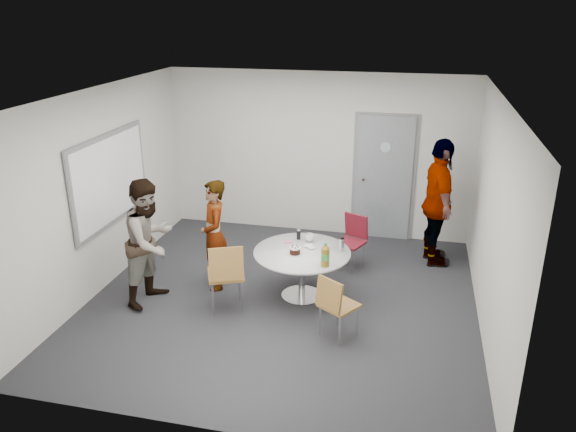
% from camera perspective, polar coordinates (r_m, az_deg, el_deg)
% --- Properties ---
extents(floor, '(5.00, 5.00, 0.00)m').
position_cam_1_polar(floor, '(7.55, -0.55, -8.53)').
color(floor, '#242529').
rests_on(floor, ground).
extents(ceiling, '(5.00, 5.00, 0.00)m').
position_cam_1_polar(ceiling, '(6.64, -0.63, 12.18)').
color(ceiling, silver).
rests_on(ceiling, wall_back).
extents(wall_back, '(5.00, 0.00, 5.00)m').
position_cam_1_polar(wall_back, '(9.32, 3.05, 6.25)').
color(wall_back, silver).
rests_on(wall_back, floor).
extents(wall_left, '(0.00, 5.00, 5.00)m').
position_cam_1_polar(wall_left, '(7.92, -18.47, 2.48)').
color(wall_left, silver).
rests_on(wall_left, floor).
extents(wall_right, '(0.00, 5.00, 5.00)m').
position_cam_1_polar(wall_right, '(6.87, 20.13, -0.51)').
color(wall_right, silver).
rests_on(wall_right, floor).
extents(wall_front, '(5.00, 0.00, 5.00)m').
position_cam_1_polar(wall_front, '(4.80, -7.69, -8.76)').
color(wall_front, silver).
rests_on(wall_front, floor).
extents(door, '(1.02, 0.17, 2.12)m').
position_cam_1_polar(door, '(9.27, 9.70, 3.81)').
color(door, slate).
rests_on(door, wall_back).
extents(whiteboard, '(0.04, 1.90, 1.25)m').
position_cam_1_polar(whiteboard, '(8.03, -17.59, 3.59)').
color(whiteboard, slate).
rests_on(whiteboard, wall_left).
extents(table, '(1.27, 1.27, 0.98)m').
position_cam_1_polar(table, '(7.36, 1.62, -4.28)').
color(table, silver).
rests_on(table, floor).
extents(chair_near_left, '(0.59, 0.61, 0.93)m').
position_cam_1_polar(chair_near_left, '(7.07, -6.31, -5.58)').
color(chair_near_left, brown).
rests_on(chair_near_left, floor).
extents(chair_near_right, '(0.54, 0.55, 0.80)m').
position_cam_1_polar(chair_near_right, '(6.54, 4.78, -8.71)').
color(chair_near_right, brown).
rests_on(chair_near_right, floor).
extents(chair_far, '(0.52, 0.54, 0.81)m').
position_cam_1_polar(chair_far, '(8.28, 6.55, -2.07)').
color(chair_far, maroon).
rests_on(chair_far, floor).
extents(person_main, '(0.58, 0.66, 1.53)m').
position_cam_1_polar(person_main, '(7.63, -7.48, -1.95)').
color(person_main, '#A5C6EA').
rests_on(person_main, floor).
extents(person_left, '(0.80, 0.94, 1.67)m').
position_cam_1_polar(person_left, '(7.41, -13.84, -2.54)').
color(person_left, white).
rests_on(person_left, floor).
extents(person_right, '(0.69, 1.20, 1.92)m').
position_cam_1_polar(person_right, '(8.49, 15.01, 1.29)').
color(person_right, black).
rests_on(person_right, floor).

